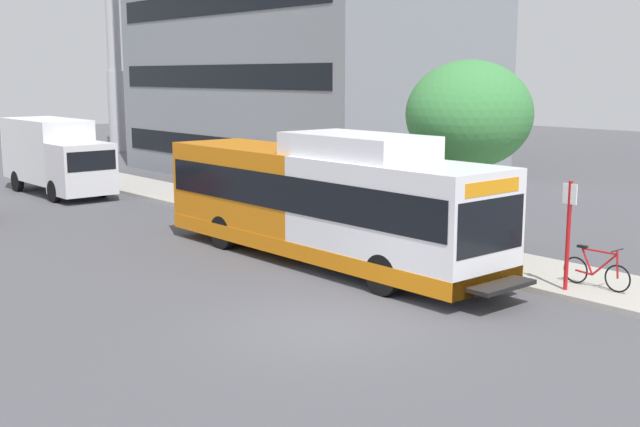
{
  "coord_description": "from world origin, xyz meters",
  "views": [
    {
      "loc": [
        -10.38,
        -11.91,
        5.16
      ],
      "look_at": [
        2.9,
        3.55,
        1.6
      ],
      "focal_mm": 44.59,
      "sensor_mm": 36.0,
      "label": 1
    }
  ],
  "objects_px": {
    "bicycle_parked": "(596,271)",
    "box_truck_background": "(55,154)",
    "transit_bus": "(323,202)",
    "street_tree_near_stop": "(469,115)",
    "bus_stop_sign_pole": "(568,227)"
  },
  "relations": [
    {
      "from": "bus_stop_sign_pole",
      "to": "box_truck_background",
      "type": "bearing_deg",
      "value": 96.17
    },
    {
      "from": "bicycle_parked",
      "to": "box_truck_background",
      "type": "bearing_deg",
      "value": 97.73
    },
    {
      "from": "bus_stop_sign_pole",
      "to": "bicycle_parked",
      "type": "xyz_separation_m",
      "value": [
        0.71,
        -0.38,
        -1.09
      ]
    },
    {
      "from": "street_tree_near_stop",
      "to": "bus_stop_sign_pole",
      "type": "bearing_deg",
      "value": -111.12
    },
    {
      "from": "transit_bus",
      "to": "box_truck_background",
      "type": "xyz_separation_m",
      "value": [
        -0.44,
        17.37,
        0.04
      ]
    },
    {
      "from": "bicycle_parked",
      "to": "bus_stop_sign_pole",
      "type": "bearing_deg",
      "value": 151.94
    },
    {
      "from": "bus_stop_sign_pole",
      "to": "street_tree_near_stop",
      "type": "relative_size",
      "value": 0.48
    },
    {
      "from": "box_truck_background",
      "to": "bicycle_parked",
      "type": "bearing_deg",
      "value": -82.27
    },
    {
      "from": "street_tree_near_stop",
      "to": "box_truck_background",
      "type": "relative_size",
      "value": 0.78
    },
    {
      "from": "bicycle_parked",
      "to": "street_tree_near_stop",
      "type": "distance_m",
      "value": 6.01
    },
    {
      "from": "transit_bus",
      "to": "box_truck_background",
      "type": "distance_m",
      "value": 17.37
    },
    {
      "from": "bicycle_parked",
      "to": "transit_bus",
      "type": "bearing_deg",
      "value": 112.87
    },
    {
      "from": "bicycle_parked",
      "to": "box_truck_background",
      "type": "height_order",
      "value": "box_truck_background"
    },
    {
      "from": "transit_bus",
      "to": "box_truck_background",
      "type": "height_order",
      "value": "transit_bus"
    },
    {
      "from": "street_tree_near_stop",
      "to": "box_truck_background",
      "type": "xyz_separation_m",
      "value": [
        -4.27,
        19.28,
        -2.3
      ]
    }
  ]
}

